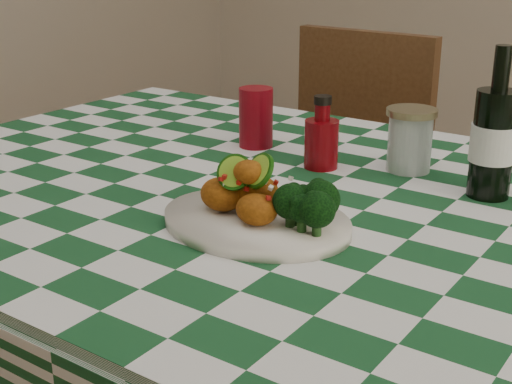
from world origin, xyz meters
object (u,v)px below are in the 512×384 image
Objects in this scene: red_tumbler at (256,117)px; beer_bottle at (495,123)px; plate at (256,222)px; wooden_chair_left at (324,208)px; fried_chicken_pile at (252,188)px; mason_jar at (410,140)px; ketchup_bottle at (322,132)px.

beer_bottle reaches higher than red_tumbler.
plate is 1.19× the size of beer_bottle.
wooden_chair_left is (-0.36, 0.85, -0.33)m from plate.
mason_jar reaches higher than fried_chicken_pile.
plate is 0.97m from wooden_chair_left.
mason_jar is at bearing 162.40° from beer_bottle.
fried_chicken_pile is at bearing -101.81° from mason_jar.
fried_chicken_pile reaches higher than plate.
fried_chicken_pile is at bearing -78.86° from ketchup_bottle.
red_tumbler is at bearing -174.83° from mason_jar.
fried_chicken_pile is 0.39m from mason_jar.
ketchup_bottle is 0.16m from mason_jar.
red_tumbler reaches higher than fried_chicken_pile.
fried_chicken_pile is at bearing -64.11° from wooden_chair_left.
ketchup_bottle is 0.55× the size of beer_bottle.
red_tumbler is (-0.24, 0.35, 0.05)m from plate.
red_tumbler reaches higher than plate.
mason_jar is (0.14, 0.08, -0.01)m from ketchup_bottle.
beer_bottle is at bearing -2.71° from red_tumbler.
mason_jar is (0.32, 0.03, -0.00)m from red_tumbler.
plate is at bearing -100.82° from mason_jar.
mason_jar is 0.12× the size of wooden_chair_left.
ketchup_bottle is 0.31m from beer_bottle.
plate is at bearing -63.72° from wooden_chair_left.
red_tumbler is 0.49× the size of beer_bottle.
ketchup_bottle reaches higher than mason_jar.
wooden_chair_left reaches higher than red_tumbler.
mason_jar is (0.07, 0.38, 0.05)m from plate.
beer_bottle reaches higher than wooden_chair_left.
ketchup_bottle is at bearing -14.59° from red_tumbler.
plate is 0.31× the size of wooden_chair_left.
beer_bottle is at bearing -17.60° from mason_jar.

